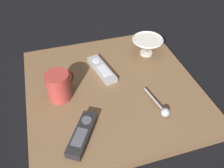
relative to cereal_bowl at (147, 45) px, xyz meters
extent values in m
plane|color=black|center=(-0.20, -0.15, -0.07)|extent=(6.00, 6.00, 0.00)
cube|color=brown|center=(-0.20, -0.15, -0.06)|extent=(0.61, 0.61, 0.03)
cylinder|color=beige|center=(0.00, 0.00, -0.04)|extent=(0.05, 0.05, 0.01)
cone|color=beige|center=(0.00, 0.00, 0.00)|extent=(0.13, 0.13, 0.06)
torus|color=beige|center=(0.00, 0.00, 0.03)|extent=(0.13, 0.13, 0.01)
cylinder|color=#A53833|center=(-0.38, -0.15, 0.01)|extent=(0.08, 0.08, 0.10)
torus|color=#A53833|center=(-0.35, -0.12, 0.01)|extent=(0.05, 0.04, 0.06)
cylinder|color=#A3A5B2|center=(-0.09, -0.27, -0.03)|extent=(0.02, 0.11, 0.01)
sphere|color=#A3A5B2|center=(-0.08, -0.33, -0.03)|extent=(0.03, 0.03, 0.03)
cube|color=#9E9EA3|center=(-0.21, -0.06, -0.03)|extent=(0.08, 0.17, 0.02)
cylinder|color=silver|center=(-0.22, -0.01, -0.02)|extent=(0.03, 0.03, 0.00)
cube|color=silver|center=(-0.21, -0.08, -0.02)|extent=(0.05, 0.07, 0.00)
cube|color=black|center=(-0.34, -0.33, -0.03)|extent=(0.12, 0.16, 0.03)
cylinder|color=#4C4C54|center=(-0.32, -0.30, -0.01)|extent=(0.03, 0.03, 0.00)
cube|color=#4C4C54|center=(-0.35, -0.35, -0.01)|extent=(0.06, 0.07, 0.00)
camera|label=1|loc=(-0.38, -0.74, 0.55)|focal=37.95mm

